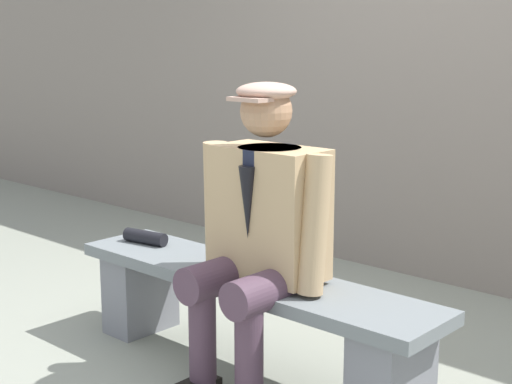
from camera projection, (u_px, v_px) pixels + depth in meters
name	position (u px, v px, depth m)	size (l,w,h in m)	color
ground_plane	(248.00, 370.00, 3.24)	(30.00, 30.00, 0.00)	gray
bench	(248.00, 307.00, 3.18)	(1.77, 0.38, 0.44)	slate
seated_man	(260.00, 226.00, 2.98)	(0.63, 0.56, 1.23)	tan
rolled_magazine	(145.00, 237.00, 3.59)	(0.06, 0.06, 0.23)	black
stadium_wall	(457.00, 106.00, 4.30)	(12.00, 0.24, 2.04)	gray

